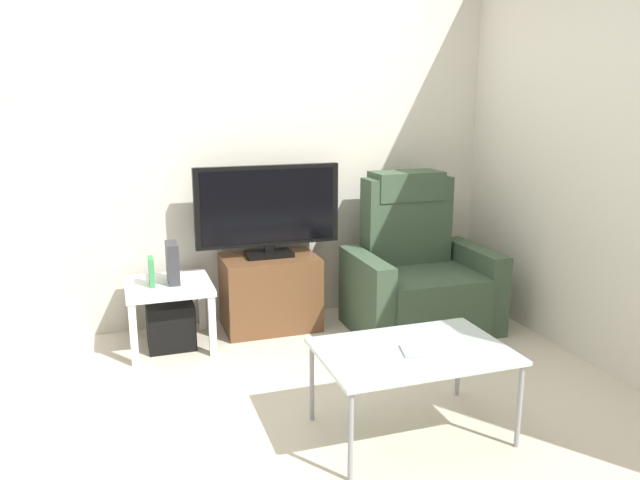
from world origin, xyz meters
The scene contains 12 objects.
ground_plane centered at (0.00, 0.00, 0.00)m, with size 6.40×6.40×0.00m, color beige.
wall_back centered at (0.00, 1.13, 1.30)m, with size 6.40×0.06×2.60m, color beige.
wall_side centered at (1.88, 0.00, 1.30)m, with size 0.06×4.48×2.60m, color beige.
tv_stand centered at (0.13, 0.86, 0.26)m, with size 0.66×0.42×0.52m.
television centered at (0.13, 0.88, 0.85)m, with size 1.00×0.20×0.63m.
recliner_armchair centered at (1.13, 0.57, 0.37)m, with size 0.98×0.78×1.08m.
side_table centered at (-0.58, 0.74, 0.36)m, with size 0.54×0.54×0.43m.
subwoofer_box centered at (-0.58, 0.74, 0.15)m, with size 0.30×0.30×0.30m, color black.
book_upright centered at (-0.68, 0.72, 0.52)m, with size 0.03×0.12×0.18m, color #388C4C.
game_console centered at (-0.54, 0.75, 0.56)m, with size 0.07×0.20×0.26m, color #333338.
coffee_table centered at (0.43, -0.73, 0.41)m, with size 0.90×0.60×0.44m.
cell_phone centered at (0.40, -0.75, 0.44)m, with size 0.07×0.15×0.01m, color #B7B7BC.
Camera 1 is at (-0.85, -3.19, 1.62)m, focal length 34.80 mm.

